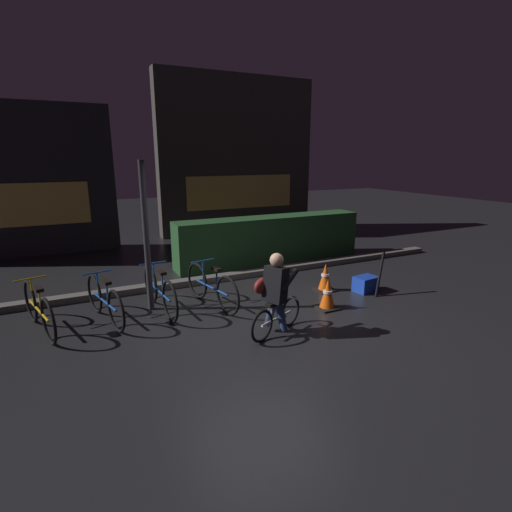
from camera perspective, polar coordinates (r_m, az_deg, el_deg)
The scene contains 15 objects.
ground_plane at distance 6.41m, azimuth 0.74°, elevation -9.24°, with size 40.00×40.00×0.00m, color black.
sidewalk_curb at distance 8.28m, azimuth -6.08°, elevation -3.28°, with size 12.00×0.24×0.12m, color #56544F.
hedge_row at distance 9.66m, azimuth 2.09°, elevation 2.48°, with size 4.80×0.70×1.14m, color #214723.
storefront_left at distance 11.81m, azimuth -31.91°, elevation 9.31°, with size 4.78×0.54×3.92m.
storefront_right at distance 13.53m, azimuth -2.73°, elevation 14.43°, with size 5.45×0.54×5.16m.
street_post at distance 6.67m, azimuth -15.86°, elevation 2.56°, with size 0.10×0.10×2.53m, color #2D2D33.
parked_bike_leftmost at distance 6.67m, azimuth -29.35°, elevation -6.92°, with size 0.56×1.66×0.79m.
parked_bike_left_mid at distance 6.64m, azimuth -21.40°, elevation -6.18°, with size 0.51×1.62×0.76m.
parked_bike_center_left at distance 6.78m, azimuth -14.00°, elevation -5.04°, with size 0.46×1.73×0.80m.
parked_bike_center_right at distance 6.86m, azimuth -6.55°, elevation -4.53°, with size 0.48×1.67×0.78m.
traffic_cone_near at distance 6.84m, azimuth 10.50°, elevation -5.59°, with size 0.36×0.36×0.54m.
traffic_cone_far at distance 7.73m, azimuth 10.18°, elevation -3.13°, with size 0.36×0.36×0.55m.
blue_crate at distance 7.89m, azimuth 15.85°, elevation -3.99°, with size 0.44×0.32×0.30m, color #193DB7.
cyclist at distance 5.68m, azimuth 2.74°, elevation -5.61°, with size 1.10×0.56×1.25m.
closed_umbrella at distance 7.71m, azimuth 17.79°, elevation -2.56°, with size 0.05×0.05×0.85m, color black.
Camera 1 is at (-2.63, -5.24, 2.58)m, focal length 27.15 mm.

